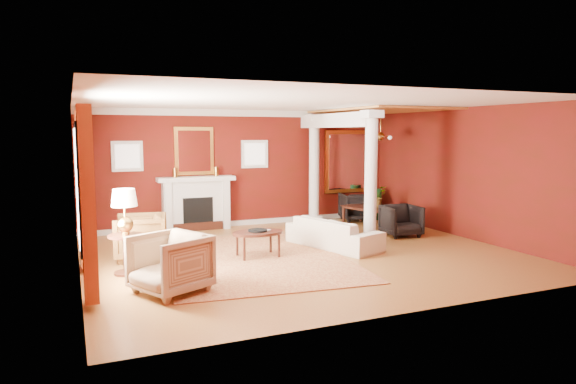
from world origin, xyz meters
name	(u,v)px	position (x,y,z in m)	size (l,w,h in m)	color
ground	(303,254)	(0.00, 0.00, 0.00)	(8.00, 8.00, 0.00)	brown
room_shell	(303,150)	(0.00, 0.00, 2.02)	(8.04, 7.04, 2.92)	#5C0D0C
fireplace	(196,203)	(-1.30, 3.32, 0.65)	(1.85, 0.42, 1.29)	silver
overmantel_mirror	(194,151)	(-1.30, 3.45, 1.90)	(0.95, 0.07, 1.15)	gold
flank_window_left	(127,156)	(-2.85, 3.46, 1.80)	(0.70, 0.07, 0.70)	silver
flank_window_right	(255,154)	(0.25, 3.46, 1.80)	(0.70, 0.07, 0.70)	silver
left_window	(84,194)	(-3.89, -0.60, 1.42)	(0.21, 2.55, 2.60)	white
column_front	(371,177)	(1.70, 0.30, 1.43)	(0.36, 0.36, 2.80)	silver
column_back	(314,168)	(1.70, 3.00, 1.43)	(0.36, 0.36, 2.80)	silver
header_beam	(335,121)	(1.70, 1.90, 2.62)	(0.30, 3.20, 0.32)	silver
amber_ceiling	(380,110)	(2.85, 1.75, 2.87)	(2.30, 3.40, 0.04)	#C77F3A
dining_mirror	(346,162)	(2.90, 3.45, 1.55)	(1.30, 0.07, 1.70)	gold
chandelier	(380,136)	(2.90, 1.80, 2.25)	(0.60, 0.62, 0.75)	olive
crown_trim	(245,113)	(0.00, 3.46, 2.82)	(8.00, 0.08, 0.16)	silver
base_trim	(246,222)	(0.00, 3.46, 0.06)	(8.00, 0.08, 0.12)	silver
rug	(254,258)	(-1.00, 0.01, 0.01)	(3.30, 4.40, 0.02)	maroon
sofa	(334,228)	(0.83, 0.29, 0.40)	(2.07, 0.60, 0.81)	#EEE0C8
armchair_leopard	(141,235)	(-2.93, 0.83, 0.46)	(0.90, 0.84, 0.92)	black
armchair_stripe	(170,261)	(-2.79, -1.43, 0.48)	(0.94, 0.88, 0.97)	tan
coffee_table	(258,234)	(-0.88, 0.12, 0.45)	(0.98, 0.98, 0.49)	black
coffee_book	(261,225)	(-0.80, 0.13, 0.60)	(0.16, 0.02, 0.21)	black
side_table	(125,218)	(-3.28, -0.12, 0.95)	(0.57, 0.57, 1.43)	black
dining_table	(372,211)	(2.82, 1.98, 0.40)	(1.42, 0.50, 0.79)	black
dining_chair_near	(401,219)	(2.78, 0.70, 0.39)	(0.76, 0.71, 0.78)	black
dining_chair_far	(356,205)	(2.93, 2.93, 0.41)	(0.79, 0.74, 0.81)	black
green_urn	(376,207)	(3.50, 2.88, 0.33)	(0.36, 0.36, 0.85)	#133C19
potted_plant	(377,187)	(2.89, 1.91, 1.00)	(0.48, 0.53, 0.41)	#26591E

